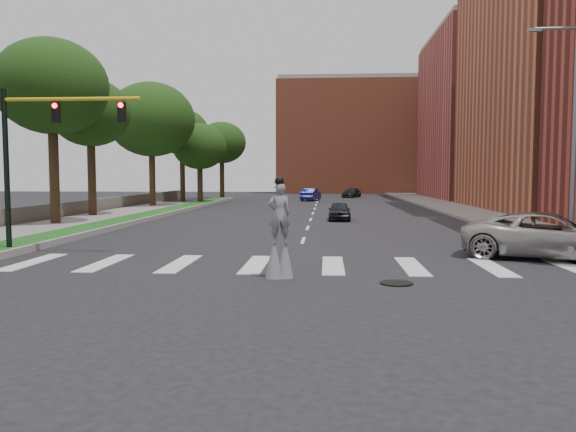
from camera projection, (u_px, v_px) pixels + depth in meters
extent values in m
plane|color=black|center=(292.00, 270.00, 17.64)|extent=(160.00, 160.00, 0.00)
cube|color=#164E17|center=(143.00, 217.00, 38.32)|extent=(2.00, 60.00, 0.25)
cube|color=gray|center=(158.00, 217.00, 38.24)|extent=(0.20, 60.00, 0.28)
cube|color=slate|center=(21.00, 232.00, 28.58)|extent=(4.00, 60.00, 0.18)
cube|color=slate|center=(481.00, 214.00, 41.64)|extent=(5.00, 90.00, 0.18)
cube|color=#57524B|center=(77.00, 208.00, 40.66)|extent=(0.50, 56.00, 1.10)
cylinder|color=black|center=(396.00, 283.00, 15.44)|extent=(0.90, 0.90, 0.04)
cube|color=#B64D43|center=(497.00, 118.00, 69.10)|extent=(16.00, 22.00, 20.00)
cube|color=#B65939|center=(357.00, 139.00, 94.16)|extent=(26.00, 14.00, 18.00)
cylinder|color=slate|center=(575.00, 137.00, 22.51)|extent=(0.20, 0.20, 9.00)
cylinder|color=slate|center=(558.00, 28.00, 22.25)|extent=(1.80, 0.12, 0.12)
cube|color=slate|center=(535.00, 30.00, 22.32)|extent=(0.50, 0.18, 0.12)
cylinder|color=black|center=(7.00, 172.00, 21.15)|extent=(0.20, 0.20, 6.20)
cylinder|color=gold|center=(71.00, 99.00, 20.77)|extent=(5.20, 0.14, 0.14)
cube|color=black|center=(56.00, 113.00, 20.85)|extent=(0.28, 0.18, 0.75)
cylinder|color=#FF0C0C|center=(55.00, 106.00, 20.73)|extent=(0.18, 0.06, 0.18)
cube|color=black|center=(122.00, 112.00, 20.68)|extent=(0.28, 0.18, 0.75)
cylinder|color=#FF0C0C|center=(121.00, 105.00, 20.56)|extent=(0.18, 0.06, 0.18)
cylinder|color=#2F2013|center=(285.00, 261.00, 16.33)|extent=(0.07, 0.07, 0.97)
cylinder|color=#2F2013|center=(274.00, 262.00, 16.26)|extent=(0.07, 0.07, 0.97)
cone|color=slate|center=(285.00, 257.00, 16.32)|extent=(0.52, 0.52, 1.21)
cone|color=slate|center=(274.00, 257.00, 16.25)|extent=(0.52, 0.52, 1.21)
imported|color=slate|center=(279.00, 214.00, 16.19)|extent=(0.75, 0.60, 1.79)
sphere|color=black|center=(279.00, 181.00, 16.12)|extent=(0.26, 0.26, 0.26)
cylinder|color=black|center=(279.00, 183.00, 16.13)|extent=(0.34, 0.34, 0.02)
cube|color=yellow|center=(278.00, 197.00, 16.29)|extent=(0.22, 0.05, 0.10)
imported|color=#AAA7A1|center=(550.00, 236.00, 19.94)|extent=(6.57, 4.81, 1.66)
imported|color=black|center=(339.00, 211.00, 36.99)|extent=(1.50, 3.61, 1.22)
imported|color=navy|center=(311.00, 194.00, 64.52)|extent=(2.38, 4.59, 1.44)
imported|color=black|center=(352.00, 193.00, 73.53)|extent=(3.04, 4.44, 1.19)
cylinder|color=#2F2013|center=(54.00, 171.00, 32.54)|extent=(0.56, 0.56, 6.45)
ellipsoid|color=black|center=(52.00, 86.00, 32.19)|extent=(6.44, 6.44, 5.48)
cylinder|color=#2F2013|center=(92.00, 175.00, 39.17)|extent=(0.56, 0.56, 5.92)
ellipsoid|color=black|center=(90.00, 112.00, 38.85)|extent=(5.53, 5.53, 4.70)
cylinder|color=#2F2013|center=(152.00, 174.00, 51.31)|extent=(0.56, 0.56, 6.03)
ellipsoid|color=black|center=(151.00, 119.00, 50.94)|extent=(7.91, 7.91, 6.72)
cylinder|color=#2F2013|center=(182.00, 174.00, 62.64)|extent=(0.56, 0.56, 6.23)
ellipsoid|color=black|center=(182.00, 132.00, 62.30)|extent=(5.98, 5.98, 5.08)
cylinder|color=#2F2013|center=(200.00, 182.00, 57.33)|extent=(0.56, 0.56, 4.51)
ellipsoid|color=black|center=(200.00, 146.00, 57.07)|extent=(5.52, 5.52, 4.69)
cylinder|color=#2F2013|center=(222.00, 177.00, 68.79)|extent=(0.56, 0.56, 5.42)
ellipsoid|color=black|center=(222.00, 143.00, 68.48)|extent=(5.95, 5.95, 5.06)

